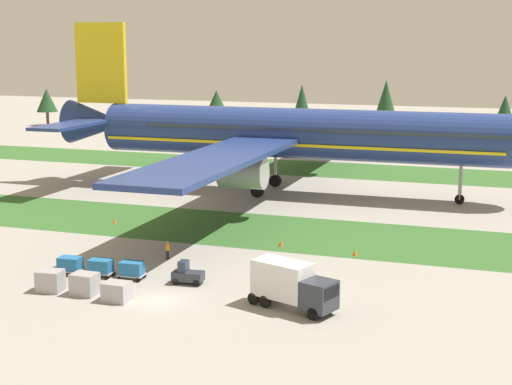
{
  "coord_description": "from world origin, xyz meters",
  "views": [
    {
      "loc": [
        26.15,
        -52.31,
        19.86
      ],
      "look_at": [
        -0.87,
        25.21,
        4.0
      ],
      "focal_mm": 54.2,
      "sensor_mm": 36.0,
      "label": 1
    }
  ],
  "objects_px": {
    "cargo_dolly_lead": "(132,269)",
    "cargo_dolly_second": "(101,266)",
    "baggage_tug": "(187,274)",
    "cargo_dolly_third": "(70,264)",
    "uld_container_2": "(85,284)",
    "taxiway_marker_1": "(281,243)",
    "uld_container_1": "(117,292)",
    "taxiway_marker_0": "(114,221)",
    "uld_container_0": "(50,281)",
    "taxiway_marker_2": "(355,253)",
    "catering_truck": "(292,284)",
    "airliner": "(283,133)",
    "ground_crew_marshaller": "(167,249)"
  },
  "relations": [
    {
      "from": "uld_container_1",
      "to": "taxiway_marker_1",
      "type": "xyz_separation_m",
      "value": [
        7.14,
        20.2,
        -0.46
      ]
    },
    {
      "from": "baggage_tug",
      "to": "cargo_dolly_third",
      "type": "distance_m",
      "value": 10.83
    },
    {
      "from": "uld_container_2",
      "to": "taxiway_marker_0",
      "type": "distance_m",
      "value": 25.39
    },
    {
      "from": "baggage_tug",
      "to": "cargo_dolly_third",
      "type": "height_order",
      "value": "baggage_tug"
    },
    {
      "from": "uld_container_1",
      "to": "taxiway_marker_1",
      "type": "bearing_deg",
      "value": 70.52
    },
    {
      "from": "baggage_tug",
      "to": "uld_container_2",
      "type": "relative_size",
      "value": 1.35
    },
    {
      "from": "uld_container_2",
      "to": "taxiway_marker_2",
      "type": "height_order",
      "value": "uld_container_2"
    },
    {
      "from": "catering_truck",
      "to": "taxiway_marker_1",
      "type": "xyz_separation_m",
      "value": [
        -6.35,
        17.43,
        -1.65
      ]
    },
    {
      "from": "cargo_dolly_third",
      "to": "taxiway_marker_1",
      "type": "height_order",
      "value": "cargo_dolly_third"
    },
    {
      "from": "baggage_tug",
      "to": "catering_truck",
      "type": "relative_size",
      "value": 0.37
    },
    {
      "from": "ground_crew_marshaller",
      "to": "cargo_dolly_second",
      "type": "bearing_deg",
      "value": 164.5
    },
    {
      "from": "cargo_dolly_lead",
      "to": "taxiway_marker_2",
      "type": "distance_m",
      "value": 21.43
    },
    {
      "from": "taxiway_marker_0",
      "to": "taxiway_marker_1",
      "type": "height_order",
      "value": "taxiway_marker_1"
    },
    {
      "from": "cargo_dolly_second",
      "to": "taxiway_marker_0",
      "type": "bearing_deg",
      "value": -158.44
    },
    {
      "from": "cargo_dolly_second",
      "to": "taxiway_marker_2",
      "type": "xyz_separation_m",
      "value": [
        19.38,
        13.91,
        -0.63
      ]
    },
    {
      "from": "cargo_dolly_second",
      "to": "ground_crew_marshaller",
      "type": "height_order",
      "value": "ground_crew_marshaller"
    },
    {
      "from": "airliner",
      "to": "uld_container_1",
      "type": "bearing_deg",
      "value": 0.64
    },
    {
      "from": "catering_truck",
      "to": "cargo_dolly_second",
      "type": "bearing_deg",
      "value": -78.78
    },
    {
      "from": "uld_container_0",
      "to": "baggage_tug",
      "type": "bearing_deg",
      "value": 29.53
    },
    {
      "from": "cargo_dolly_third",
      "to": "taxiway_marker_0",
      "type": "distance_m",
      "value": 19.67
    },
    {
      "from": "airliner",
      "to": "taxiway_marker_0",
      "type": "height_order",
      "value": "airliner"
    },
    {
      "from": "baggage_tug",
      "to": "taxiway_marker_1",
      "type": "distance_m",
      "value": 14.79
    },
    {
      "from": "cargo_dolly_third",
      "to": "taxiway_marker_0",
      "type": "height_order",
      "value": "cargo_dolly_third"
    },
    {
      "from": "uld_container_1",
      "to": "ground_crew_marshaller",
      "type": "bearing_deg",
      "value": 96.9
    },
    {
      "from": "airliner",
      "to": "taxiway_marker_2",
      "type": "xyz_separation_m",
      "value": [
        15.86,
        -27.9,
        -7.89
      ]
    },
    {
      "from": "uld_container_1",
      "to": "taxiway_marker_2",
      "type": "height_order",
      "value": "uld_container_1"
    },
    {
      "from": "cargo_dolly_third",
      "to": "taxiway_marker_1",
      "type": "distance_m",
      "value": 21.03
    },
    {
      "from": "cargo_dolly_lead",
      "to": "catering_truck",
      "type": "xyz_separation_m",
      "value": [
        15.12,
        -2.72,
        1.03
      ]
    },
    {
      "from": "airliner",
      "to": "uld_container_2",
      "type": "distance_m",
      "value": 47.16
    },
    {
      "from": "ground_crew_marshaller",
      "to": "taxiway_marker_2",
      "type": "relative_size",
      "value": 3.01
    },
    {
      "from": "cargo_dolly_second",
      "to": "cargo_dolly_third",
      "type": "bearing_deg",
      "value": -90.0
    },
    {
      "from": "airliner",
      "to": "catering_truck",
      "type": "distance_m",
      "value": 47.02
    },
    {
      "from": "uld_container_2",
      "to": "taxiway_marker_2",
      "type": "distance_m",
      "value": 25.96
    },
    {
      "from": "cargo_dolly_lead",
      "to": "cargo_dolly_second",
      "type": "distance_m",
      "value": 2.9
    },
    {
      "from": "cargo_dolly_third",
      "to": "uld_container_2",
      "type": "xyz_separation_m",
      "value": [
        4.21,
        -4.49,
        -0.03
      ]
    },
    {
      "from": "cargo_dolly_lead",
      "to": "uld_container_0",
      "type": "bearing_deg",
      "value": -47.36
    },
    {
      "from": "baggage_tug",
      "to": "uld_container_0",
      "type": "xyz_separation_m",
      "value": [
        -9.71,
        -5.5,
        0.06
      ]
    },
    {
      "from": "airliner",
      "to": "cargo_dolly_third",
      "type": "xyz_separation_m",
      "value": [
        -6.41,
        -42.04,
        -7.26
      ]
    },
    {
      "from": "uld_container_1",
      "to": "taxiway_marker_1",
      "type": "height_order",
      "value": "uld_container_1"
    },
    {
      "from": "ground_crew_marshaller",
      "to": "taxiway_marker_0",
      "type": "height_order",
      "value": "ground_crew_marshaller"
    },
    {
      "from": "uld_container_2",
      "to": "cargo_dolly_lead",
      "type": "bearing_deg",
      "value": 72.42
    },
    {
      "from": "taxiway_marker_0",
      "to": "taxiway_marker_2",
      "type": "relative_size",
      "value": 0.89
    },
    {
      "from": "taxiway_marker_2",
      "to": "baggage_tug",
      "type": "bearing_deg",
      "value": -130.87
    },
    {
      "from": "baggage_tug",
      "to": "uld_container_0",
      "type": "relative_size",
      "value": 1.35
    },
    {
      "from": "uld_container_1",
      "to": "taxiway_marker_1",
      "type": "distance_m",
      "value": 21.43
    },
    {
      "from": "uld_container_0",
      "to": "taxiway_marker_1",
      "type": "bearing_deg",
      "value": 55.77
    },
    {
      "from": "taxiway_marker_2",
      "to": "uld_container_1",
      "type": "bearing_deg",
      "value": -127.79
    },
    {
      "from": "uld_container_2",
      "to": "taxiway_marker_1",
      "type": "xyz_separation_m",
      "value": [
        10.34,
        19.66,
        -0.59
      ]
    },
    {
      "from": "taxiway_marker_0",
      "to": "cargo_dolly_third",
      "type": "bearing_deg",
      "value": -71.68
    },
    {
      "from": "airliner",
      "to": "catering_truck",
      "type": "relative_size",
      "value": 10.87
    }
  ]
}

